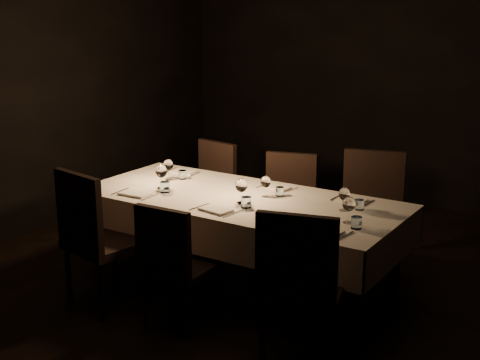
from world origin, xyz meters
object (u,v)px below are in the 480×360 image
Objects in this scene: chair_far_left at (209,187)px; chair_far_center at (288,202)px; chair_far_right at (370,210)px; chair_near_left at (96,234)px; chair_near_center at (173,260)px; dining_table at (240,207)px; chair_near_right at (300,281)px.

chair_far_left reaches higher than chair_far_center.
chair_near_left is at bearing -146.55° from chair_far_right.
chair_near_center is 1.79m from chair_far_right.
chair_near_left is 1.77m from chair_far_center.
chair_near_left is 1.66m from chair_far_left.
chair_near_left reaches higher than chair_far_right.
chair_near_center is 0.96× the size of chair_far_left.
chair_far_right is (1.62, -0.00, 0.05)m from chair_far_left.
chair_near_center is (0.68, 0.03, -0.07)m from chair_near_left.
dining_table is 2.79× the size of chair_near_center.
dining_table is 2.42× the size of chair_far_right.
chair_far_right is at bearing 47.64° from dining_table.
chair_near_center is 1.82m from chair_far_left.
dining_table is at bearing -34.39° from chair_far_left.
chair_near_right reaches higher than dining_table.
dining_table is 2.39× the size of chair_near_left.
chair_near_left reaches higher than chair_far_center.
chair_far_left is at bearing 136.69° from dining_table.
chair_near_right is 1.09× the size of chair_far_left.
dining_table is at bearing -53.48° from chair_near_right.
dining_table is 2.67× the size of chair_far_left.
chair_near_center is at bearing -53.90° from chair_far_left.
chair_far_left is (-0.87, 0.82, -0.17)m from dining_table.
chair_far_left is (-0.15, 1.65, -0.05)m from chair_near_left.
chair_far_right reaches higher than dining_table.
chair_near_right is at bearing -98.27° from chair_far_right.
chair_near_right is 2.39m from chair_far_left.
chair_near_center is at bearing -107.70° from chair_far_center.
chair_far_left is at bearing -64.90° from chair_near_center.
chair_far_center is (-0.93, 1.55, -0.04)m from chair_near_right.
chair_far_center is at bearing -103.68° from chair_near_left.
chair_near_left is 1.65m from chair_near_right.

